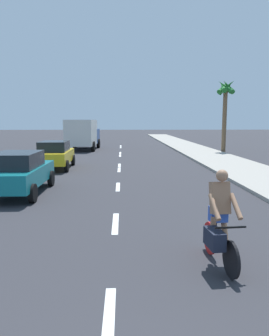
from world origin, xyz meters
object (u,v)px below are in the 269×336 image
Objects in this scene: parked_car_teal at (18,172)px; delivery_truck at (83,134)px; parked_car_yellow at (55,154)px; cyclist at (219,223)px; palm_tree_far at (225,96)px.

delivery_truck reaches higher than parked_car_teal.
delivery_truck is at bearing 88.19° from parked_car_yellow.
parked_car_yellow is (-5.62, 12.75, 0.01)m from cyclist.
palm_tree_far is at bearing -10.41° from delivery_truck.
parked_car_yellow is 0.64× the size of palm_tree_far.
palm_tree_far is (6.98, 22.08, 3.94)m from cyclist.
delivery_truck is at bearing 167.02° from palm_tree_far.
parked_car_teal is 6.48m from parked_car_yellow.
parked_car_teal is 1.04× the size of parked_car_yellow.
delivery_truck reaches higher than cyclist.
cyclist is 0.44× the size of parked_car_teal.
parked_car_teal is at bearing -91.44° from parked_car_yellow.
delivery_truck is 1.01× the size of palm_tree_far.
parked_car_teal is at bearing -87.86° from delivery_truck.
delivery_truck is 13.22m from palm_tree_far.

